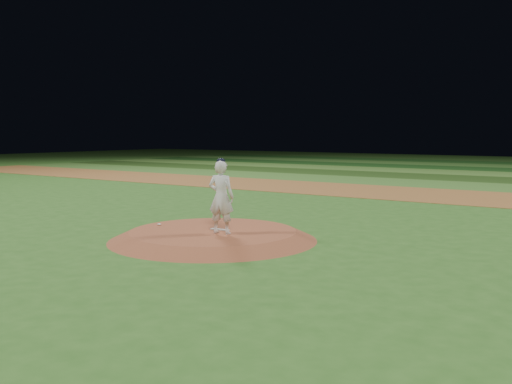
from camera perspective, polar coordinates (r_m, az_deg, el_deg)
ground at (r=15.20m, az=-4.31°, el=-4.78°), size 120.00×120.00×0.00m
infield_dirt_band at (r=27.42m, az=14.41°, el=-0.11°), size 70.00×6.00×0.02m
outfield_stripe_0 at (r=32.61m, az=17.77°, el=0.74°), size 70.00×5.00×0.02m
outfield_stripe_1 at (r=37.41m, az=20.01°, el=1.30°), size 70.00×5.00×0.02m
outfield_stripe_2 at (r=42.26m, az=21.74°, el=1.73°), size 70.00×5.00×0.02m
outfield_stripe_3 at (r=47.13m, az=23.11°, el=2.08°), size 70.00×5.00×0.02m
outfield_stripe_4 at (r=52.03m, az=24.22°, el=2.35°), size 70.00×5.00×0.02m
pitchers_mound at (r=15.18m, az=-4.31°, el=-4.31°), size 5.50×5.50×0.25m
pitching_rubber at (r=15.18m, az=-3.63°, el=-3.77°), size 0.56×0.17×0.03m
rosin_bag at (r=16.14m, az=-9.66°, el=-3.21°), size 0.10×0.10×0.06m
pitcher_on_mound at (r=14.54m, az=-3.50°, el=-0.48°), size 0.77×0.60×1.94m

